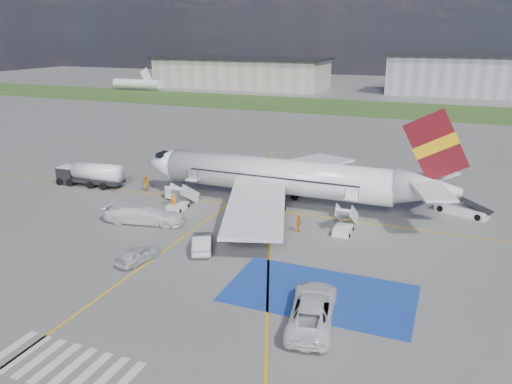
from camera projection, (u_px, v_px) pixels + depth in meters
ground at (223, 252)px, 44.66m from camera, size 400.00×400.00×0.00m
grass_strip at (382, 109)px, 128.56m from camera, size 400.00×30.00×0.01m
taxiway_line_main at (270, 210)px, 55.26m from camera, size 120.00×0.20×0.01m
taxiway_line_cross at (106, 293)px, 37.61m from camera, size 0.20×60.00×0.01m
taxiway_line_diag at (270, 210)px, 55.26m from camera, size 20.71×56.45×0.01m
staging_box at (320, 293)px, 37.56m from camera, size 14.00×8.00×0.01m
crosswalk at (63, 365)px, 29.40m from camera, size 9.00×4.00×0.01m
terminal_west at (241, 73)px, 177.57m from camera, size 60.00×22.00×10.00m
terminal_centre at (468, 76)px, 154.93m from camera, size 48.00×18.00×12.00m
airliner at (289, 177)px, 55.46m from camera, size 36.81×32.95×11.92m
airstairs_fwd at (180, 203)px, 55.55m from camera, size 1.90×5.20×3.60m
airstairs_aft at (344, 226)px, 48.95m from camera, size 1.90×5.20×3.60m
fuel_tanker at (91, 176)px, 63.58m from camera, size 9.02×3.01×3.03m
gpu_cart at (176, 193)px, 58.48m from camera, size 2.37×1.69×1.85m
belt_loader at (462, 210)px, 53.87m from camera, size 6.00×3.77×1.74m
car_silver_a at (137, 255)px, 42.42m from camera, size 2.37×4.36×1.41m
car_silver_b at (202, 242)px, 44.73m from camera, size 3.54×4.95×1.55m
van_white_a at (313, 305)px, 33.66m from camera, size 4.00×6.78×2.39m
van_white_b at (144, 212)px, 51.09m from camera, size 6.68×3.74×2.47m
crew_fwd at (174, 202)px, 54.73m from camera, size 0.83×0.81×1.92m
crew_nose at (146, 184)px, 61.37m from camera, size 1.18×1.20×1.95m
crew_aft at (298, 224)px, 48.89m from camera, size 0.58×1.08×1.74m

